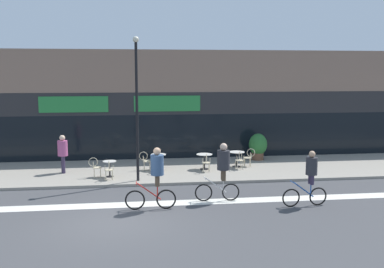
% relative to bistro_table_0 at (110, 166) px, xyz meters
% --- Properties ---
extents(ground_plane, '(120.00, 120.00, 0.00)m').
position_rel_bistro_table_0_xyz_m(ground_plane, '(0.46, -5.96, -0.63)').
color(ground_plane, '#424244').
extents(sidewalk_slab, '(40.00, 5.50, 0.12)m').
position_rel_bistro_table_0_xyz_m(sidewalk_slab, '(0.46, 1.29, -0.57)').
color(sidewalk_slab, gray).
rests_on(sidewalk_slab, ground).
extents(storefront_facade, '(40.00, 4.06, 5.98)m').
position_rel_bistro_table_0_xyz_m(storefront_facade, '(0.46, 6.00, 2.35)').
color(storefront_facade, '#7F6656').
rests_on(storefront_facade, ground).
extents(bike_lane_stripe, '(36.00, 0.70, 0.01)m').
position_rel_bistro_table_0_xyz_m(bike_lane_stripe, '(0.46, -4.05, -0.62)').
color(bike_lane_stripe, silver).
rests_on(bike_lane_stripe, ground).
extents(bistro_table_0, '(0.60, 0.60, 0.72)m').
position_rel_bistro_table_0_xyz_m(bistro_table_0, '(0.00, 0.00, 0.00)').
color(bistro_table_0, black).
rests_on(bistro_table_0, sidewalk_slab).
extents(bistro_table_1, '(0.73, 0.73, 0.76)m').
position_rel_bistro_table_0_xyz_m(bistro_table_1, '(2.26, 1.19, 0.04)').
color(bistro_table_1, black).
rests_on(bistro_table_1, sidewalk_slab).
extents(bistro_table_2, '(0.77, 0.77, 0.74)m').
position_rel_bistro_table_0_xyz_m(bistro_table_2, '(4.47, 1.03, 0.03)').
color(bistro_table_2, black).
rests_on(bistro_table_2, sidewalk_slab).
extents(bistro_table_3, '(0.78, 0.78, 0.76)m').
position_rel_bistro_table_0_xyz_m(bistro_table_3, '(6.15, 1.41, 0.04)').
color(bistro_table_3, black).
rests_on(bistro_table_3, sidewalk_slab).
extents(cafe_chair_0_near, '(0.44, 0.59, 0.90)m').
position_rel_bistro_table_0_xyz_m(cafe_chair_0_near, '(0.01, -0.63, 0.01)').
color(cafe_chair_0_near, beige).
rests_on(cafe_chair_0_near, sidewalk_slab).
extents(cafe_chair_0_side, '(0.59, 0.44, 0.90)m').
position_rel_bistro_table_0_xyz_m(cafe_chair_0_side, '(-0.63, -0.01, 0.01)').
color(cafe_chair_0_side, beige).
rests_on(cafe_chair_0_side, sidewalk_slab).
extents(cafe_chair_1_near, '(0.45, 0.60, 0.90)m').
position_rel_bistro_table_0_xyz_m(cafe_chair_1_near, '(2.27, 0.56, 0.01)').
color(cafe_chair_1_near, beige).
rests_on(cafe_chair_1_near, sidewalk_slab).
extents(cafe_chair_1_side, '(0.58, 0.42, 0.90)m').
position_rel_bistro_table_0_xyz_m(cafe_chair_1_side, '(1.63, 1.19, 0.01)').
color(cafe_chair_1_side, beige).
rests_on(cafe_chair_1_side, sidewalk_slab).
extents(cafe_chair_2_near, '(0.44, 0.59, 0.90)m').
position_rel_bistro_table_0_xyz_m(cafe_chair_2_near, '(4.46, 0.41, 0.01)').
color(cafe_chair_2_near, beige).
rests_on(cafe_chair_2_near, sidewalk_slab).
extents(cafe_chair_3_near, '(0.43, 0.59, 0.90)m').
position_rel_bistro_table_0_xyz_m(cafe_chair_3_near, '(6.16, 0.78, 0.01)').
color(cafe_chair_3_near, beige).
rests_on(cafe_chair_3_near, sidewalk_slab).
extents(cafe_chair_3_side, '(0.60, 0.45, 0.90)m').
position_rel_bistro_table_0_xyz_m(cafe_chair_3_side, '(6.78, 1.39, 0.01)').
color(cafe_chair_3_side, beige).
rests_on(cafe_chair_3_side, sidewalk_slab).
extents(planter_pot, '(0.97, 0.97, 1.43)m').
position_rel_bistro_table_0_xyz_m(planter_pot, '(7.68, 2.98, 0.26)').
color(planter_pot, brown).
rests_on(planter_pot, sidewalk_slab).
extents(lamp_post, '(0.26, 0.26, 6.15)m').
position_rel_bistro_table_0_xyz_m(lamp_post, '(1.25, -0.88, 2.99)').
color(lamp_post, black).
rests_on(lamp_post, sidewalk_slab).
extents(cyclist_0, '(1.70, 0.50, 2.01)m').
position_rel_bistro_table_0_xyz_m(cyclist_0, '(7.32, -5.03, 0.52)').
color(cyclist_0, black).
rests_on(cyclist_0, ground).
extents(cyclist_1, '(1.68, 0.52, 2.19)m').
position_rel_bistro_table_0_xyz_m(cyclist_1, '(4.34, -4.00, 0.69)').
color(cyclist_1, black).
rests_on(cyclist_1, ground).
extents(cyclist_2, '(1.80, 0.50, 2.20)m').
position_rel_bistro_table_0_xyz_m(cyclist_2, '(1.83, -4.71, 0.66)').
color(cyclist_2, black).
rests_on(cyclist_2, ground).
extents(pedestrian_near_end, '(0.57, 0.57, 1.79)m').
position_rel_bistro_table_0_xyz_m(pedestrian_near_end, '(-2.19, 1.09, 0.55)').
color(pedestrian_near_end, '#382D47').
rests_on(pedestrian_near_end, sidewalk_slab).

